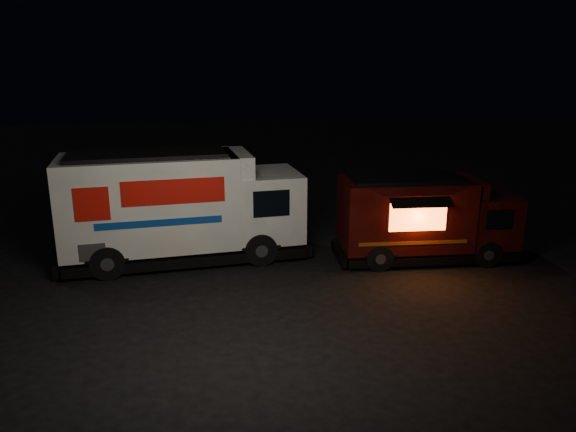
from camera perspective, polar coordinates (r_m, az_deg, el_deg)
The scene contains 3 objects.
ground at distance 15.39m, azimuth 1.06°, elevation -7.48°, with size 80.00×80.00×0.00m, color black.
white_truck at distance 17.42m, azimuth -10.52°, elevation 1.03°, with size 7.53×2.57×3.41m, color white, non-canonical shape.
red_truck at distance 17.82m, azimuth 13.96°, elevation -0.16°, with size 5.64×2.08×2.63m, color #390D0A, non-canonical shape.
Camera 1 is at (-2.48, -13.88, 6.15)m, focal length 35.00 mm.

